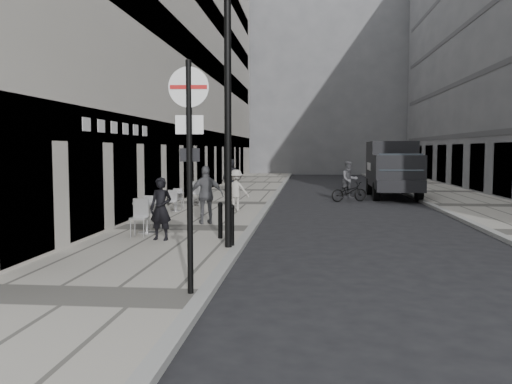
% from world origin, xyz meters
% --- Properties ---
extents(ground, '(120.00, 120.00, 0.00)m').
position_xyz_m(ground, '(0.00, 0.00, 0.00)').
color(ground, black).
rests_on(ground, ground).
extents(sidewalk, '(4.00, 60.00, 0.12)m').
position_xyz_m(sidewalk, '(-2.00, 18.00, 0.06)').
color(sidewalk, '#9B968C').
rests_on(sidewalk, ground).
extents(far_sidewalk, '(4.00, 60.00, 0.12)m').
position_xyz_m(far_sidewalk, '(9.00, 18.00, 0.06)').
color(far_sidewalk, '#9B968C').
rests_on(far_sidewalk, ground).
extents(building_left, '(4.00, 45.00, 18.00)m').
position_xyz_m(building_left, '(-6.00, 24.50, 9.00)').
color(building_left, beige).
rests_on(building_left, ground).
extents(building_far, '(24.00, 16.00, 22.00)m').
position_xyz_m(building_far, '(1.50, 56.00, 11.00)').
color(building_far, slate).
rests_on(building_far, ground).
extents(walking_man, '(0.65, 0.49, 1.62)m').
position_xyz_m(walking_man, '(-2.08, 8.04, 0.93)').
color(walking_man, black).
rests_on(walking_man, sidewalk).
extents(sign_post, '(0.64, 0.11, 3.74)m').
position_xyz_m(sign_post, '(-0.20, 3.00, 2.52)').
color(sign_post, black).
rests_on(sign_post, sidewalk).
extents(lamppost, '(0.30, 0.30, 6.56)m').
position_xyz_m(lamppost, '(-0.20, 7.20, 3.77)').
color(lamppost, black).
rests_on(lamppost, sidewalk).
extents(bollard_near, '(0.13, 0.13, 0.94)m').
position_xyz_m(bollard_near, '(-0.15, 7.43, 0.59)').
color(bollard_near, black).
rests_on(bollard_near, sidewalk).
extents(bollard_far, '(0.12, 0.12, 0.89)m').
position_xyz_m(bollard_far, '(-0.60, 8.46, 0.57)').
color(bollard_far, black).
rests_on(bollard_far, sidewalk).
extents(panel_van, '(2.44, 6.18, 2.87)m').
position_xyz_m(panel_van, '(6.01, 22.77, 1.62)').
color(panel_van, black).
rests_on(panel_van, ground).
extents(cyclist, '(1.89, 1.25, 1.93)m').
position_xyz_m(cyclist, '(3.62, 20.21, 0.75)').
color(cyclist, black).
rests_on(cyclist, ground).
extents(pedestrian_a, '(1.16, 0.79, 1.83)m').
position_xyz_m(pedestrian_a, '(-1.48, 11.20, 1.03)').
color(pedestrian_a, '#59595E').
rests_on(pedestrian_a, sidewalk).
extents(pedestrian_b, '(1.12, 0.79, 1.58)m').
position_xyz_m(pedestrian_b, '(-1.02, 14.80, 0.91)').
color(pedestrian_b, '#A9A39C').
rests_on(pedestrian_b, sidewalk).
extents(pedestrian_c, '(1.04, 0.85, 1.84)m').
position_xyz_m(pedestrian_c, '(-2.57, 24.15, 1.04)').
color(pedestrian_c, black).
rests_on(pedestrian_c, sidewalk).
extents(cafe_table_near, '(0.78, 1.76, 1.00)m').
position_xyz_m(cafe_table_near, '(-2.80, 9.15, 0.63)').
color(cafe_table_near, silver).
rests_on(cafe_table_near, sidewalk).
extents(cafe_table_mid, '(0.64, 1.46, 0.83)m').
position_xyz_m(cafe_table_mid, '(-3.31, 14.54, 0.54)').
color(cafe_table_mid, silver).
rests_on(cafe_table_mid, sidewalk).
extents(cafe_table_far, '(0.78, 1.76, 1.00)m').
position_xyz_m(cafe_table_far, '(-2.90, 17.08, 0.63)').
color(cafe_table_far, silver).
rests_on(cafe_table_far, sidewalk).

